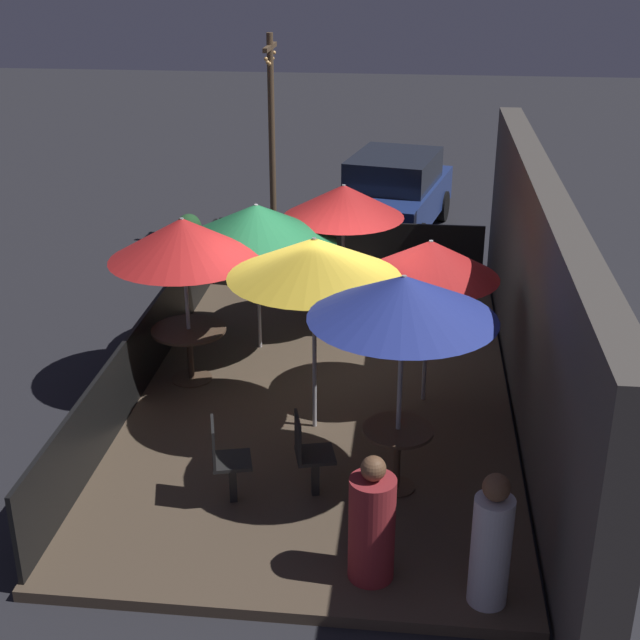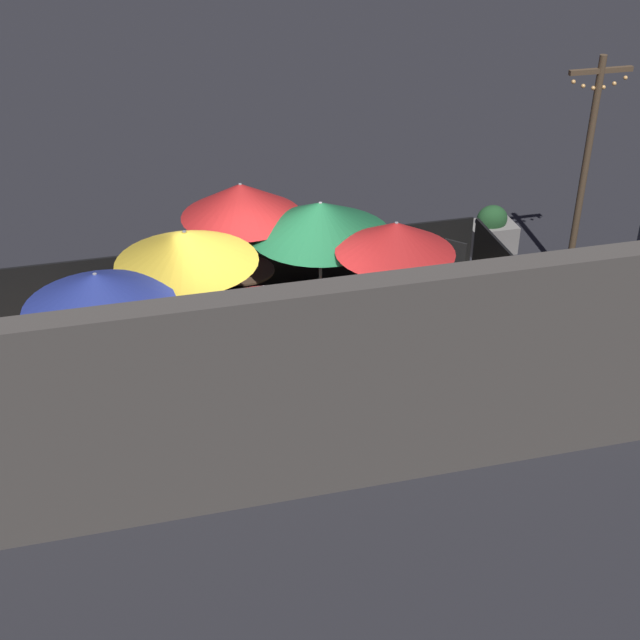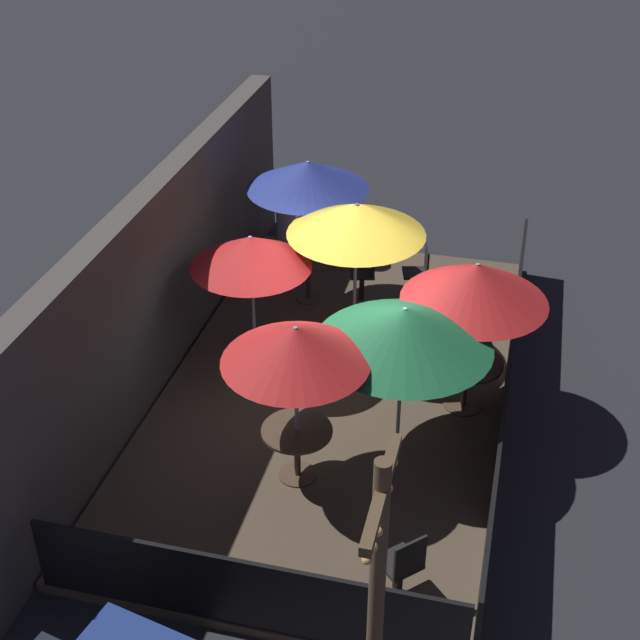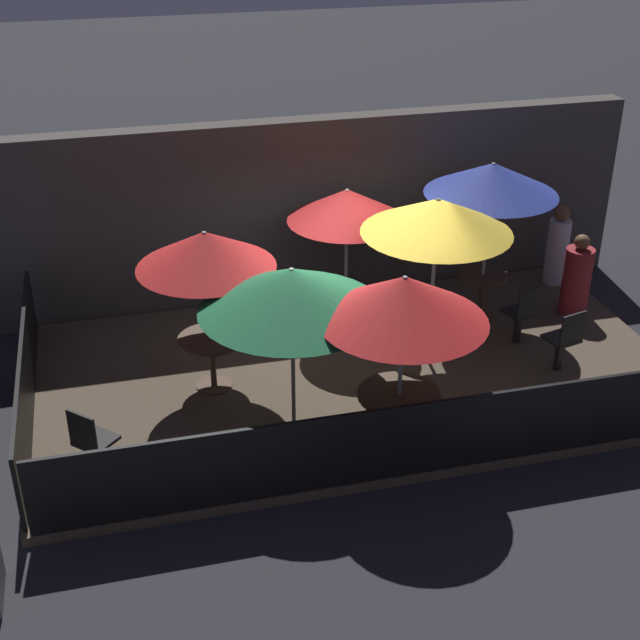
{
  "view_description": "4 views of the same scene",
  "coord_description": "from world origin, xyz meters",
  "px_view_note": "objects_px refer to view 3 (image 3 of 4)",
  "views": [
    {
      "loc": [
        10.43,
        1.09,
        5.6
      ],
      "look_at": [
        -0.08,
        -0.07,
        1.03
      ],
      "focal_mm": 50.0,
      "sensor_mm": 36.0,
      "label": 1
    },
    {
      "loc": [
        1.91,
        11.0,
        7.79
      ],
      "look_at": [
        -0.72,
        0.46,
        1.12
      ],
      "focal_mm": 50.0,
      "sensor_mm": 36.0,
      "label": 2
    },
    {
      "loc": [
        -10.06,
        -2.24,
        7.8
      ],
      "look_at": [
        0.2,
        0.31,
        1.08
      ],
      "focal_mm": 50.0,
      "sensor_mm": 36.0,
      "label": 3
    },
    {
      "loc": [
        -3.05,
        -10.04,
        6.53
      ],
      "look_at": [
        -0.56,
        -0.26,
        1.11
      ],
      "focal_mm": 50.0,
      "sensor_mm": 36.0,
      "label": 4
    }
  ],
  "objects_px": {
    "patio_umbrella_1": "(295,345)",
    "patio_umbrella_4": "(404,327)",
    "dining_table_0": "(466,371)",
    "dining_table_2": "(309,269)",
    "patio_umbrella_0": "(476,283)",
    "patio_umbrella_2": "(308,176)",
    "patio_chair_0": "(403,564)",
    "dining_table_1": "(297,439)",
    "patio_chair_2": "(419,271)",
    "patio_umbrella_5": "(357,219)",
    "patio_umbrella_3": "(251,252)",
    "patron_0": "(286,218)",
    "patio_chair_1": "(366,271)",
    "patron_1": "(340,231)"
  },
  "relations": [
    {
      "from": "patio_umbrella_1",
      "to": "patio_umbrella_4",
      "type": "height_order",
      "value": "patio_umbrella_1"
    },
    {
      "from": "dining_table_0",
      "to": "dining_table_2",
      "type": "relative_size",
      "value": 1.31
    },
    {
      "from": "dining_table_0",
      "to": "patio_umbrella_0",
      "type": "bearing_deg",
      "value": -90.11
    },
    {
      "from": "patio_umbrella_2",
      "to": "patio_chair_0",
      "type": "bearing_deg",
      "value": -156.44
    },
    {
      "from": "patio_umbrella_1",
      "to": "dining_table_1",
      "type": "bearing_deg",
      "value": 176.42
    },
    {
      "from": "patio_umbrella_2",
      "to": "dining_table_1",
      "type": "relative_size",
      "value": 2.78
    },
    {
      "from": "patio_umbrella_2",
      "to": "dining_table_0",
      "type": "bearing_deg",
      "value": -128.99
    },
    {
      "from": "dining_table_2",
      "to": "patio_chair_0",
      "type": "bearing_deg",
      "value": -156.44
    },
    {
      "from": "patio_umbrella_0",
      "to": "dining_table_1",
      "type": "height_order",
      "value": "patio_umbrella_0"
    },
    {
      "from": "patio_umbrella_2",
      "to": "patio_chair_2",
      "type": "relative_size",
      "value": 2.58
    },
    {
      "from": "dining_table_0",
      "to": "patio_chair_0",
      "type": "bearing_deg",
      "value": 175.39
    },
    {
      "from": "patio_umbrella_1",
      "to": "dining_table_1",
      "type": "relative_size",
      "value": 2.52
    },
    {
      "from": "patio_umbrella_5",
      "to": "patio_chair_2",
      "type": "distance_m",
      "value": 2.45
    },
    {
      "from": "patio_umbrella_5",
      "to": "patio_umbrella_3",
      "type": "bearing_deg",
      "value": 122.63
    },
    {
      "from": "patio_umbrella_3",
      "to": "patron_0",
      "type": "xyz_separation_m",
      "value": [
        3.74,
        0.58,
        -1.3
      ]
    },
    {
      "from": "patio_chair_0",
      "to": "patio_chair_2",
      "type": "distance_m",
      "value": 6.29
    },
    {
      "from": "dining_table_2",
      "to": "patio_chair_0",
      "type": "relative_size",
      "value": 0.82
    },
    {
      "from": "patio_umbrella_3",
      "to": "dining_table_2",
      "type": "height_order",
      "value": "patio_umbrella_3"
    },
    {
      "from": "patio_umbrella_3",
      "to": "patio_umbrella_4",
      "type": "bearing_deg",
      "value": -119.4
    },
    {
      "from": "patio_umbrella_3",
      "to": "patio_chair_0",
      "type": "relative_size",
      "value": 2.33
    },
    {
      "from": "dining_table_2",
      "to": "patron_0",
      "type": "relative_size",
      "value": 0.57
    },
    {
      "from": "patio_umbrella_0",
      "to": "patio_chair_1",
      "type": "bearing_deg",
      "value": 37.14
    },
    {
      "from": "patio_umbrella_2",
      "to": "dining_table_1",
      "type": "bearing_deg",
      "value": -167.31
    },
    {
      "from": "patio_chair_1",
      "to": "patio_umbrella_3",
      "type": "bearing_deg",
      "value": 48.13
    },
    {
      "from": "patio_umbrella_0",
      "to": "dining_table_0",
      "type": "relative_size",
      "value": 2.28
    },
    {
      "from": "patio_umbrella_0",
      "to": "patio_chair_1",
      "type": "distance_m",
      "value": 3.47
    },
    {
      "from": "dining_table_1",
      "to": "patio_chair_2",
      "type": "bearing_deg",
      "value": -9.86
    },
    {
      "from": "patio_umbrella_1",
      "to": "patio_chair_1",
      "type": "distance_m",
      "value": 4.68
    },
    {
      "from": "patio_umbrella_1",
      "to": "patio_chair_2",
      "type": "xyz_separation_m",
      "value": [
        4.66,
        -0.81,
        -1.46
      ]
    },
    {
      "from": "dining_table_1",
      "to": "patron_0",
      "type": "xyz_separation_m",
      "value": [
        5.9,
        1.81,
        0.02
      ]
    },
    {
      "from": "dining_table_1",
      "to": "dining_table_2",
      "type": "bearing_deg",
      "value": 12.69
    },
    {
      "from": "patio_chair_2",
      "to": "patio_umbrella_1",
      "type": "bearing_deg",
      "value": 65.96
    },
    {
      "from": "patio_umbrella_3",
      "to": "patio_umbrella_2",
      "type": "bearing_deg",
      "value": -7.89
    },
    {
      "from": "patio_umbrella_4",
      "to": "patio_umbrella_5",
      "type": "xyz_separation_m",
      "value": [
        2.16,
        1.05,
        0.29
      ]
    },
    {
      "from": "patron_1",
      "to": "dining_table_0",
      "type": "bearing_deg",
      "value": 143.08
    },
    {
      "from": "dining_table_1",
      "to": "patio_chair_1",
      "type": "xyz_separation_m",
      "value": [
        4.45,
        0.03,
        -0.06
      ]
    },
    {
      "from": "patio_umbrella_5",
      "to": "patio_chair_0",
      "type": "bearing_deg",
      "value": -161.83
    },
    {
      "from": "patron_0",
      "to": "patio_umbrella_1",
      "type": "bearing_deg",
      "value": 110.54
    },
    {
      "from": "patio_umbrella_2",
      "to": "patio_chair_0",
      "type": "distance_m",
      "value": 6.56
    },
    {
      "from": "patio_umbrella_4",
      "to": "patron_1",
      "type": "bearing_deg",
      "value": 21.23
    },
    {
      "from": "patio_umbrella_3",
      "to": "patio_chair_2",
      "type": "xyz_separation_m",
      "value": [
        2.49,
        -2.04,
        -1.38
      ]
    },
    {
      "from": "patio_chair_0",
      "to": "patio_chair_1",
      "type": "bearing_deg",
      "value": -29.9
    },
    {
      "from": "patron_0",
      "to": "patron_1",
      "type": "bearing_deg",
      "value": 171.47
    },
    {
      "from": "patio_chair_0",
      "to": "patron_0",
      "type": "bearing_deg",
      "value": -20.52
    },
    {
      "from": "dining_table_0",
      "to": "patron_1",
      "type": "distance_m",
      "value": 4.57
    },
    {
      "from": "patio_chair_0",
      "to": "patio_chair_2",
      "type": "bearing_deg",
      "value": -37.86
    },
    {
      "from": "patio_umbrella_5",
      "to": "patron_1",
      "type": "distance_m",
      "value": 3.23
    },
    {
      "from": "dining_table_0",
      "to": "patio_umbrella_4",
      "type": "bearing_deg",
      "value": 145.88
    },
    {
      "from": "patio_umbrella_5",
      "to": "patio_chair_1",
      "type": "bearing_deg",
      "value": 4.34
    },
    {
      "from": "patio_umbrella_0",
      "to": "dining_table_2",
      "type": "height_order",
      "value": "patio_umbrella_0"
    }
  ]
}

